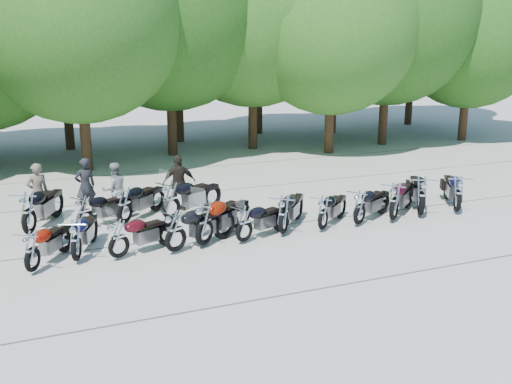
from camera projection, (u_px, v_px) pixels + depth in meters
name	position (u px, v px, depth m)	size (l,w,h in m)	color
ground	(277.00, 245.00, 16.12)	(90.00, 90.00, 0.00)	#AAA699
tree_3	(76.00, 12.00, 23.25)	(8.70, 8.70, 10.67)	#3A2614
tree_4	(168.00, 7.00, 26.32)	(9.13, 9.13, 11.20)	#3A2614
tree_5	(253.00, 10.00, 27.93)	(9.04, 9.04, 11.10)	#3A2614
tree_6	(332.00, 26.00, 27.07)	(8.00, 8.00, 9.82)	#3A2614
tree_7	(389.00, 15.00, 29.12)	(8.79, 8.79, 10.79)	#3A2614
tree_8	(471.00, 34.00, 30.53)	(7.53, 7.53, 9.25)	#3A2614
tree_11	(61.00, 34.00, 28.03)	(7.56, 7.56, 9.28)	#3A2614
tree_12	(176.00, 29.00, 30.04)	(7.88, 7.88, 9.67)	#3A2614
tree_13	(259.00, 23.00, 32.65)	(8.31, 8.31, 10.20)	#3A2614
tree_14	(335.00, 27.00, 32.93)	(8.02, 8.02, 9.84)	#3A2614
tree_15	(415.00, 7.00, 35.62)	(9.67, 9.67, 11.86)	#3A2614
motorcycle_0	(32.00, 250.00, 14.02)	(0.64, 2.10, 1.18)	maroon
motorcycle_1	(76.00, 239.00, 14.68)	(0.67, 2.19, 1.24)	black
motorcycle_2	(118.00, 237.00, 14.89)	(0.64, 2.10, 1.19)	#3E0810
motorcycle_3	(175.00, 230.00, 15.29)	(0.70, 2.31, 1.31)	black
motorcycle_4	(204.00, 222.00, 15.73)	(0.77, 2.53, 1.43)	maroon
motorcycle_5	(244.00, 223.00, 16.05)	(0.63, 2.08, 1.18)	black
motorcycle_6	(283.00, 213.00, 16.66)	(0.71, 2.33, 1.32)	black
motorcycle_7	(323.00, 212.00, 17.04)	(0.64, 2.10, 1.18)	black
motorcycle_8	(360.00, 206.00, 17.50)	(0.67, 2.19, 1.24)	black
motorcycle_9	(394.00, 200.00, 17.87)	(0.74, 2.43, 1.37)	black
motorcycle_10	(421.00, 195.00, 18.33)	(0.78, 2.57, 1.45)	black
motorcycle_11	(458.00, 193.00, 18.73)	(0.74, 2.43, 1.37)	#0D0C36
motorcycle_12	(28.00, 212.00, 16.59)	(0.78, 2.57, 1.45)	black
motorcycle_13	(84.00, 211.00, 17.12)	(0.62, 2.03, 1.15)	black
motorcycle_14	(124.00, 204.00, 17.57)	(0.71, 2.33, 1.32)	black
motorcycle_15	(171.00, 199.00, 17.98)	(0.74, 2.44, 1.38)	black
rider_0	(38.00, 192.00, 17.93)	(0.65, 0.43, 1.79)	brown
rider_1	(115.00, 189.00, 18.49)	(0.82, 0.64, 1.68)	gray
rider_2	(179.00, 183.00, 19.00)	(1.07, 0.44, 1.82)	black
rider_3	(85.00, 186.00, 18.67)	(0.65, 0.43, 1.80)	black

